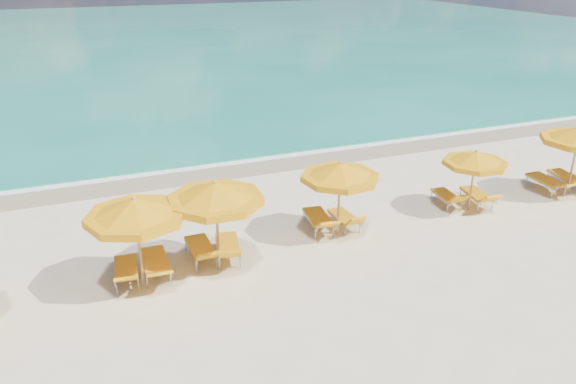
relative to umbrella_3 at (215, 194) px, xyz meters
name	(u,v)px	position (x,y,z in m)	size (l,w,h in m)	color
ground_plane	(307,248)	(2.71, 0.18, -2.23)	(120.00, 120.00, 0.00)	beige
ocean	(120,39)	(2.71, 48.18, -2.23)	(120.00, 80.00, 0.30)	#157A61
wet_sand_band	(234,167)	(2.71, 7.58, -2.23)	(120.00, 2.60, 0.01)	tan
foam_line	(229,161)	(2.71, 8.38, -2.23)	(120.00, 1.20, 0.03)	white
whitecap_near	(69,122)	(-3.29, 17.18, -2.23)	(14.00, 0.36, 0.05)	white
whitecap_far	(275,77)	(10.71, 24.18, -2.23)	(18.00, 0.30, 0.05)	white
umbrella_2	(135,211)	(-2.08, -0.17, -0.05)	(2.60, 2.60, 2.57)	tan
umbrella_3	(215,194)	(0.00, 0.00, 0.00)	(3.31, 3.31, 2.62)	tan
umbrella_4	(340,172)	(3.95, 0.62, -0.18)	(2.92, 2.92, 2.40)	tan
umbrella_5	(475,159)	(8.88, 0.58, -0.41)	(2.59, 2.59, 2.14)	tan
lounger_2_left	(127,274)	(-2.45, 0.25, -2.01)	(0.76, 1.87, 0.78)	#A5A8AD
lounger_2_right	(156,267)	(-1.68, 0.27, -1.99)	(0.75, 2.10, 0.80)	#A5A8AD
lounger_3_left	(201,253)	(-0.35, 0.59, -1.99)	(0.67, 1.96, 0.86)	#A5A8AD
lounger_3_right	(228,251)	(0.38, 0.43, -1.99)	(1.01, 2.01, 0.88)	#A5A8AD
lounger_4_left	(319,223)	(3.53, 1.12, -1.99)	(0.89, 2.03, 0.83)	#A5A8AD
lounger_4_right	(344,221)	(4.36, 0.97, -2.02)	(0.60, 1.66, 0.79)	#A5A8AD
lounger_5_left	(447,200)	(8.40, 1.17, -2.02)	(0.76, 1.72, 0.80)	#A5A8AD
lounger_5_right	(477,199)	(9.40, 0.82, -2.01)	(0.90, 1.88, 0.81)	#A5A8AD
lounger_6_left	(547,185)	(12.58, 0.89, -2.00)	(0.74, 2.05, 0.75)	#A5A8AD
lounger_6_right	(566,181)	(13.59, 0.94, -2.00)	(0.91, 1.95, 0.87)	#A5A8AD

